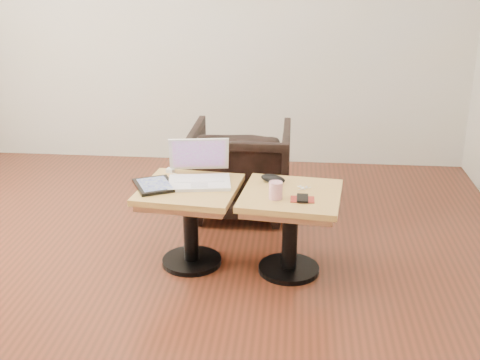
# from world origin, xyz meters

# --- Properties ---
(room_shell) EXTENTS (4.52, 4.52, 2.71)m
(room_shell) POSITION_xyz_m (0.00, 0.00, 1.35)
(room_shell) COLOR #462215
(room_shell) RESTS_ON ground
(side_table_left) EXTENTS (0.60, 0.60, 0.49)m
(side_table_left) POSITION_xyz_m (0.20, 0.29, 0.37)
(side_table_left) COLOR black
(side_table_left) RESTS_ON ground
(side_table_right) EXTENTS (0.60, 0.60, 0.49)m
(side_table_right) POSITION_xyz_m (0.79, 0.25, 0.37)
(side_table_right) COLOR black
(side_table_right) RESTS_ON ground
(laptop) EXTENTS (0.40, 0.40, 0.24)m
(laptop) POSITION_xyz_m (0.25, 0.39, 0.54)
(laptop) COLOR white
(laptop) RESTS_ON side_table_left
(tablet) EXTENTS (0.30, 0.33, 0.02)m
(tablet) POSITION_xyz_m (0.01, 0.26, 0.50)
(tablet) COLOR black
(tablet) RESTS_ON side_table_left
(charging_adapter) EXTENTS (0.05, 0.05, 0.03)m
(charging_adapter) POSITION_xyz_m (0.05, 0.51, 0.51)
(charging_adapter) COLOR white
(charging_adapter) RESTS_ON side_table_left
(glasses_case) EXTENTS (0.17, 0.13, 0.05)m
(glasses_case) POSITION_xyz_m (0.68, 0.40, 0.52)
(glasses_case) COLOR black
(glasses_case) RESTS_ON side_table_right
(striped_cup) EXTENTS (0.08, 0.08, 0.10)m
(striped_cup) POSITION_xyz_m (0.70, 0.16, 0.54)
(striped_cup) COLOR #CF4968
(striped_cup) RESTS_ON side_table_right
(earbuds_tangle) EXTENTS (0.07, 0.05, 0.01)m
(earbuds_tangle) POSITION_xyz_m (0.85, 0.32, 0.50)
(earbuds_tangle) COLOR white
(earbuds_tangle) RESTS_ON side_table_right
(phone_on_sleeve) EXTENTS (0.13, 0.11, 0.02)m
(phone_on_sleeve) POSITION_xyz_m (0.85, 0.15, 0.50)
(phone_on_sleeve) COLOR #A32823
(phone_on_sleeve) RESTS_ON side_table_right
(armchair) EXTENTS (0.68, 0.70, 0.64)m
(armchair) POSITION_xyz_m (0.42, 1.11, 0.32)
(armchair) COLOR black
(armchair) RESTS_ON ground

